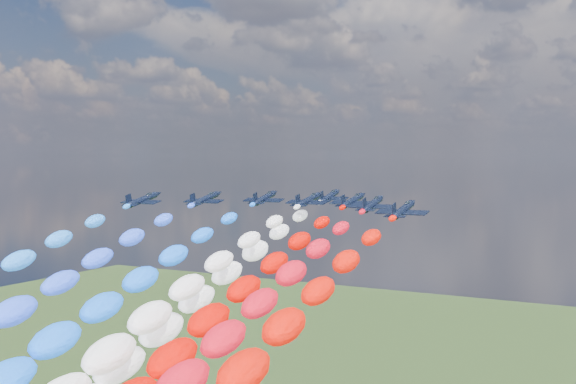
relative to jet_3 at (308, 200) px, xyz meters
The scene contains 10 objects.
jet_0 35.85m from the jet_3, 153.56° to the right, with size 9.22×12.37×2.73m, color black, non-canonical shape.
jet_1 22.99m from the jet_3, 161.78° to the right, with size 9.22×12.37×2.73m, color black, non-canonical shape.
jet_2 12.46m from the jet_3, 169.18° to the left, with size 9.22×12.37×2.73m, color black, non-canonical shape.
trail_2 69.76m from the jet_3, 100.74° to the right, with size 7.33×130.86×52.03m, color blue, non-canonical shape.
jet_3 is the anchor object (origin of this frame).
jet_4 15.63m from the jet_3, 98.83° to the left, with size 9.22×12.37×2.73m, color black, non-canonical shape.
trail_4 56.59m from the jet_3, 92.67° to the right, with size 7.33×130.86×52.03m, color white, non-canonical shape.
jet_5 9.49m from the jet_3, 18.16° to the left, with size 9.22×12.37×2.73m, color black, non-canonical shape.
jet_6 17.98m from the jet_3, 18.07° to the right, with size 9.22×12.37×2.73m, color black, non-canonical shape.
jet_7 32.55m from the jet_3, 31.87° to the right, with size 9.22×12.37×2.73m, color black, non-canonical shape.
Camera 1 is at (74.59, -131.62, 102.08)m, focal length 46.61 mm.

